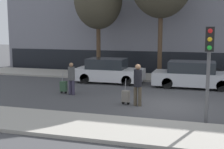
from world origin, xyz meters
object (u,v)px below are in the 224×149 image
(pedestrian_left, at_px, (71,77))
(parked_car_0, at_px, (109,71))
(traffic_light, at_px, (209,56))
(parked_car_1, at_px, (194,75))
(trolley_left, at_px, (64,86))
(pedestrian_right, at_px, (138,82))
(trolley_right, at_px, (126,96))
(bare_tree_near_crossing, at_px, (98,0))

(pedestrian_left, bearing_deg, parked_car_0, 98.14)
(parked_car_0, relative_size, pedestrian_left, 2.58)
(parked_car_0, height_order, traffic_light, traffic_light)
(parked_car_1, distance_m, trolley_left, 7.17)
(parked_car_1, relative_size, pedestrian_right, 2.54)
(parked_car_0, distance_m, trolley_right, 5.58)
(pedestrian_left, bearing_deg, bare_tree_near_crossing, 114.49)
(pedestrian_left, distance_m, pedestrian_right, 3.79)
(pedestrian_right, xyz_separation_m, traffic_light, (2.79, -1.96, 1.36))
(pedestrian_right, bearing_deg, parked_car_0, 129.92)
(pedestrian_left, relative_size, trolley_left, 1.37)
(parked_car_1, bearing_deg, bare_tree_near_crossing, 160.57)
(trolley_left, distance_m, traffic_light, 7.93)
(pedestrian_right, bearing_deg, parked_car_1, 77.55)
(parked_car_0, bearing_deg, parked_car_1, -2.27)
(parked_car_0, xyz_separation_m, pedestrian_left, (-0.70, -3.91, 0.22))
(parked_car_1, distance_m, pedestrian_right, 5.40)
(pedestrian_left, xyz_separation_m, traffic_light, (6.37, -3.20, 1.48))
(parked_car_0, xyz_separation_m, traffic_light, (5.67, -7.11, 1.71))
(traffic_light, relative_size, bare_tree_near_crossing, 0.48)
(pedestrian_right, relative_size, bare_tree_near_crossing, 0.26)
(parked_car_0, height_order, trolley_left, parked_car_0)
(parked_car_1, distance_m, pedestrian_left, 6.81)
(parked_car_0, distance_m, parked_car_1, 5.01)
(parked_car_1, bearing_deg, trolley_left, -150.34)
(traffic_light, bearing_deg, parked_car_1, 95.52)
(parked_car_0, xyz_separation_m, pedestrian_right, (2.88, -5.16, 0.35))
(trolley_left, xyz_separation_m, pedestrian_right, (4.10, -1.41, 0.65))
(parked_car_0, bearing_deg, trolley_right, -65.13)
(trolley_left, relative_size, bare_tree_near_crossing, 0.17)
(trolley_right, bearing_deg, bare_tree_near_crossing, 117.49)
(pedestrian_left, bearing_deg, trolley_left, -179.94)
(pedestrian_left, bearing_deg, parked_car_1, 51.34)
(trolley_right, distance_m, bare_tree_near_crossing, 9.31)
(traffic_light, height_order, bare_tree_near_crossing, bare_tree_near_crossing)
(trolley_right, height_order, bare_tree_near_crossing, bare_tree_near_crossing)
(pedestrian_right, bearing_deg, pedestrian_left, 171.57)
(bare_tree_near_crossing, bearing_deg, parked_car_1, -19.43)
(traffic_light, bearing_deg, bare_tree_near_crossing, 127.49)
(parked_car_1, xyz_separation_m, pedestrian_left, (-5.70, -3.72, 0.23))
(pedestrian_left, distance_m, trolley_right, 3.29)
(parked_car_1, relative_size, traffic_light, 1.37)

